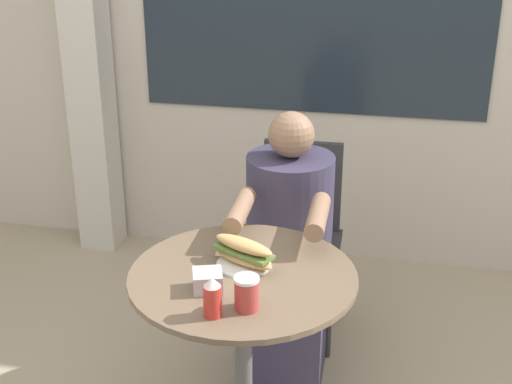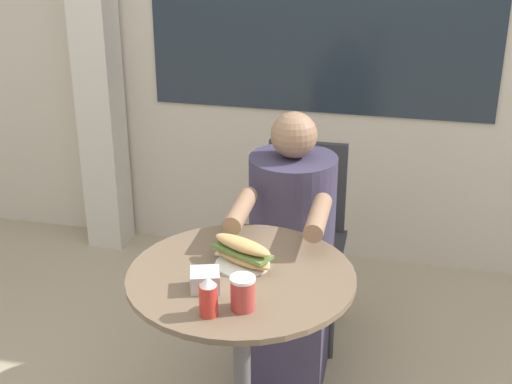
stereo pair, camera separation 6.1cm
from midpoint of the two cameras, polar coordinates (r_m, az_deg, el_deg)
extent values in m
cube|color=beige|center=(3.87, -12.37, 12.27)|extent=(0.20, 0.20, 2.40)
cylinder|color=brown|center=(2.31, -0.44, -6.77)|extent=(0.74, 0.74, 0.02)
cylinder|color=#515156|center=(2.51, -0.41, -14.02)|extent=(0.06, 0.06, 0.71)
cube|color=#333338|center=(3.15, 4.12, -4.44)|extent=(0.39, 0.39, 0.02)
cube|color=#333338|center=(3.21, 4.66, 0.46)|extent=(0.35, 0.04, 0.42)
cylinder|color=#333338|center=(3.10, 6.63, -9.77)|extent=(0.03, 0.03, 0.43)
cylinder|color=#333338|center=(3.14, 0.55, -9.17)|extent=(0.03, 0.03, 0.43)
cylinder|color=#333338|center=(3.39, 7.19, -6.79)|extent=(0.03, 0.03, 0.43)
cylinder|color=#333338|center=(3.42, 1.65, -6.28)|extent=(0.03, 0.03, 0.43)
cube|color=#38334C|center=(3.01, 3.12, -10.51)|extent=(0.34, 0.44, 0.45)
cylinder|color=#38334C|center=(2.84, 3.53, -1.85)|extent=(0.35, 0.35, 0.49)
sphere|color=#8E6B51|center=(2.72, 3.70, 4.57)|extent=(0.18, 0.18, 0.18)
cylinder|color=#8E6B51|center=(2.48, 5.70, -2.00)|extent=(0.08, 0.28, 0.07)
cylinder|color=#8E6B51|center=(2.52, -0.56, -1.46)|extent=(0.08, 0.28, 0.07)
cylinder|color=white|center=(2.35, -0.35, -5.79)|extent=(0.18, 0.18, 0.01)
ellipsoid|color=tan|center=(2.34, -0.35, -5.31)|extent=(0.23, 0.16, 0.04)
cube|color=olive|center=(2.33, -0.35, -4.78)|extent=(0.22, 0.15, 0.01)
ellipsoid|color=tan|center=(2.32, -0.35, -4.25)|extent=(0.23, 0.16, 0.04)
cylinder|color=#B73D38|center=(2.10, -0.24, -8.21)|extent=(0.07, 0.07, 0.10)
cylinder|color=white|center=(2.08, -0.24, -6.96)|extent=(0.08, 0.08, 0.01)
cube|color=silver|center=(2.22, -3.31, -7.04)|extent=(0.11, 0.11, 0.06)
cylinder|color=red|center=(2.08, -2.98, -8.65)|extent=(0.05, 0.05, 0.10)
cone|color=white|center=(2.05, -3.02, -7.16)|extent=(0.05, 0.05, 0.03)
camera|label=1|loc=(0.03, -89.28, 0.31)|focal=50.00mm
camera|label=2|loc=(0.03, 90.72, -0.31)|focal=50.00mm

